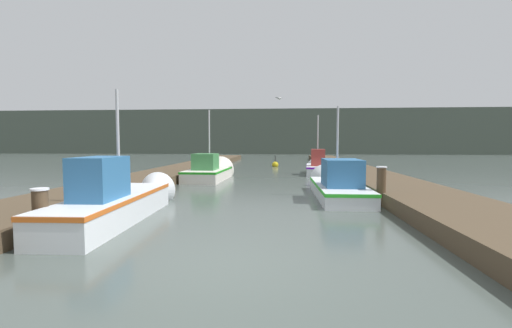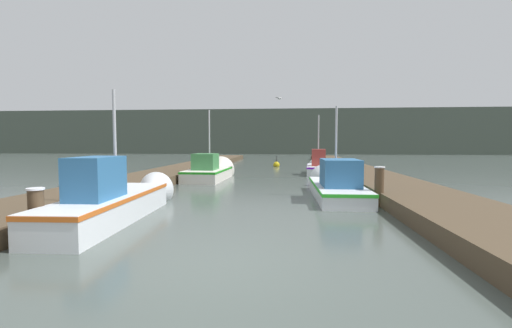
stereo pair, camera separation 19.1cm
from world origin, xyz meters
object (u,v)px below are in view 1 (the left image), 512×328
object	(u,v)px
fishing_boat_2	(211,171)
seagull_lead	(279,98)
fishing_boat_1	(336,184)
fishing_boat_3	(317,167)
fishing_boat_0	(121,199)
mooring_piling_1	(381,186)
channel_buoy	(275,165)
mooring_piling_0	(41,214)

from	to	relation	value
fishing_boat_2	seagull_lead	distance (m)	5.57
fishing_boat_1	fishing_boat_3	xyz separation A→B (m)	(0.20, 8.99, 0.01)
fishing_boat_2	fishing_boat_0	bearing A→B (deg)	-89.97
fishing_boat_0	mooring_piling_1	distance (m)	7.74
fishing_boat_2	channel_buoy	size ratio (longest dim) A/B	5.00
fishing_boat_1	mooring_piling_1	size ratio (longest dim) A/B	4.76
channel_buoy	seagull_lead	xyz separation A→B (m)	(0.42, -8.87, 4.32)
fishing_boat_3	channel_buoy	size ratio (longest dim) A/B	4.45
mooring_piling_1	channel_buoy	size ratio (longest dim) A/B	1.22
fishing_boat_2	fishing_boat_3	xyz separation A→B (m)	(6.16, 3.61, 0.02)
fishing_boat_0	fishing_boat_3	bearing A→B (deg)	61.96
mooring_piling_0	fishing_boat_0	bearing A→B (deg)	71.50
mooring_piling_1	channel_buoy	xyz separation A→B (m)	(-3.73, 17.29, -0.48)
mooring_piling_0	mooring_piling_1	bearing A→B (deg)	28.39
fishing_boat_2	seagull_lead	xyz separation A→B (m)	(3.73, 0.84, 4.05)
fishing_boat_3	seagull_lead	distance (m)	5.46
fishing_boat_0	mooring_piling_0	distance (m)	2.20
mooring_piling_0	seagull_lead	distance (m)	14.21
fishing_boat_1	fishing_boat_2	world-z (taller)	fishing_boat_2
fishing_boat_2	fishing_boat_3	world-z (taller)	fishing_boat_2
fishing_boat_3	mooring_piling_1	size ratio (longest dim) A/B	3.66
fishing_boat_0	fishing_boat_1	xyz separation A→B (m)	(6.32, 4.48, -0.08)
fishing_boat_3	seagull_lead	bearing A→B (deg)	-127.21
fishing_boat_0	fishing_boat_2	xyz separation A→B (m)	(0.35, 9.86, -0.08)
fishing_boat_0	fishing_boat_2	size ratio (longest dim) A/B	1.17
mooring_piling_0	channel_buoy	world-z (taller)	mooring_piling_0
fishing_boat_2	channel_buoy	world-z (taller)	fishing_boat_2
fishing_boat_1	fishing_boat_3	world-z (taller)	fishing_boat_3
fishing_boat_0	mooring_piling_1	size ratio (longest dim) A/B	4.82
mooring_piling_1	fishing_boat_3	bearing A→B (deg)	94.50
fishing_boat_1	fishing_boat_3	bearing A→B (deg)	88.35
fishing_boat_2	mooring_piling_0	world-z (taller)	fishing_boat_2
seagull_lead	fishing_boat_2	bearing A→B (deg)	148.81
fishing_boat_3	mooring_piling_0	world-z (taller)	fishing_boat_3
fishing_boat_3	seagull_lead	xyz separation A→B (m)	(-2.43, -2.76, 4.03)
mooring_piling_0	fishing_boat_2	bearing A→B (deg)	84.97
fishing_boat_1	fishing_boat_3	size ratio (longest dim) A/B	1.30
fishing_boat_3	channel_buoy	world-z (taller)	fishing_boat_3
fishing_boat_1	channel_buoy	bearing A→B (deg)	99.57
fishing_boat_2	mooring_piling_1	world-z (taller)	fishing_boat_2
fishing_boat_2	mooring_piling_0	distance (m)	11.99
fishing_boat_1	mooring_piling_0	xyz separation A→B (m)	(-7.02, -6.57, 0.12)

